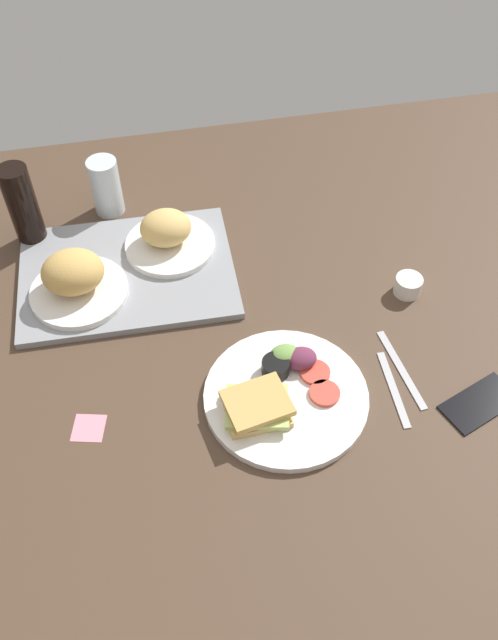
{
  "coord_description": "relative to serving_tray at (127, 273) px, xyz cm",
  "views": [
    {
      "loc": [
        -15.0,
        -77.94,
        101.72
      ],
      "look_at": [
        2.0,
        3.0,
        4.0
      ],
      "focal_mm": 37.2,
      "sensor_mm": 36.0,
      "label": 1
    }
  ],
  "objects": [
    {
      "name": "serving_tray",
      "position": [
        0.0,
        0.0,
        0.0
      ],
      "size": [
        45.94,
        34.3,
        1.6
      ],
      "primitive_type": "cube",
      "rotation": [
        0.0,
        0.0,
        -0.03
      ],
      "color": "gray",
      "rests_on": "ground_plane"
    },
    {
      "name": "ground_plane",
      "position": [
        20.06,
        -23.93,
        -2.3
      ],
      "size": [
        190.0,
        150.0,
        3.0
      ],
      "primitive_type": "cube",
      "color": "#4C3828"
    },
    {
      "name": "espresso_cup",
      "position": [
        56.5,
        -16.86,
        1.2
      ],
      "size": [
        5.6,
        5.6,
        4.0
      ],
      "primitive_type": "cylinder",
      "color": "silver",
      "rests_on": "ground_plane"
    },
    {
      "name": "sticky_note",
      "position": [
        -10.15,
        -36.31,
        -0.74
      ],
      "size": [
        6.8,
        6.8,
        0.12
      ],
      "primitive_type": "cube",
      "rotation": [
        0.0,
        0.0,
        -0.25
      ],
      "color": "pink",
      "rests_on": "ground_plane"
    },
    {
      "name": "fork",
      "position": [
        45.44,
        -39.55,
        -0.55
      ],
      "size": [
        2.22,
        17.05,
        0.5
      ],
      "primitive_type": "cube",
      "rotation": [
        0.0,
        0.0,
        1.52
      ],
      "color": "#B7B7BC",
      "rests_on": "ground_plane"
    },
    {
      "name": "cell_phone",
      "position": [
        59.69,
        -45.76,
        -0.4
      ],
      "size": [
        16.0,
        11.76,
        0.8
      ],
      "primitive_type": "cube",
      "rotation": [
        0.0,
        0.0,
        0.36
      ],
      "color": "black",
      "rests_on": "ground_plane"
    },
    {
      "name": "plate_with_salad",
      "position": [
        24.79,
        -37.14,
        0.85
      ],
      "size": [
        30.03,
        30.03,
        5.4
      ],
      "color": "white",
      "rests_on": "ground_plane"
    },
    {
      "name": "bread_plate_near",
      "position": [
        -10.22,
        -4.41,
        4.83
      ],
      "size": [
        19.99,
        19.99,
        9.91
      ],
      "color": "white",
      "rests_on": "serving_tray"
    },
    {
      "name": "bread_plate_far",
      "position": [
        9.68,
        5.4,
        4.12
      ],
      "size": [
        19.58,
        19.58,
        8.88
      ],
      "color": "white",
      "rests_on": "serving_tray"
    },
    {
      "name": "drinking_glass",
      "position": [
        -2.04,
        22.15,
        6.01
      ],
      "size": [
        6.77,
        6.77,
        13.62
      ],
      "primitive_type": "cylinder",
      "color": "silver",
      "rests_on": "ground_plane"
    },
    {
      "name": "soda_bottle",
      "position": [
        -19.56,
        15.19,
        8.94
      ],
      "size": [
        6.4,
        6.4,
        19.48
      ],
      "primitive_type": "cylinder",
      "color": "black",
      "rests_on": "ground_plane"
    },
    {
      "name": "knife",
      "position": [
        48.44,
        -35.55,
        -0.55
      ],
      "size": [
        3.29,
        19.04,
        0.5
      ],
      "primitive_type": "cube",
      "rotation": [
        0.0,
        0.0,
        1.67
      ],
      "color": "#B7B7BC",
      "rests_on": "ground_plane"
    }
  ]
}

